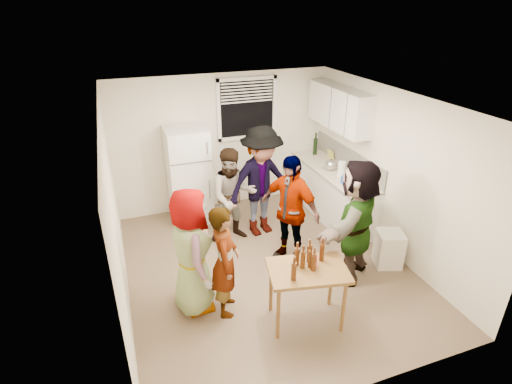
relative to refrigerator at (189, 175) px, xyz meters
name	(u,v)px	position (x,y,z in m)	size (l,w,h in m)	color
room	(267,267)	(0.75, -1.88, -0.85)	(4.00, 4.50, 2.50)	white
window	(247,109)	(1.20, 0.33, 1.00)	(1.12, 0.10, 1.06)	white
refrigerator	(189,175)	(0.00, 0.00, 0.00)	(0.70, 0.70, 1.70)	white
counter_lower	(331,193)	(2.45, -0.73, -0.42)	(0.60, 2.20, 0.86)	white
countertop	(333,170)	(2.45, -0.73, 0.03)	(0.64, 2.22, 0.04)	beige
backsplash	(348,158)	(2.74, -0.73, 0.23)	(0.03, 2.20, 0.36)	#A29E94
upper_cabinets	(339,108)	(2.58, -0.53, 1.10)	(0.34, 1.60, 0.70)	white
kettle	(331,170)	(2.40, -0.72, 0.05)	(0.26, 0.21, 0.21)	silver
paper_towel	(341,176)	(2.43, -1.02, 0.05)	(0.12, 0.12, 0.26)	white
wine_bottle	(315,154)	(2.50, 0.07, 0.05)	(0.08, 0.08, 0.32)	black
beer_bottle_counter	(347,184)	(2.35, -1.36, 0.05)	(0.06, 0.06, 0.25)	#47230C
blue_cup	(343,183)	(2.32, -1.28, 0.05)	(0.09, 0.09, 0.12)	blue
picture_frame	(331,154)	(2.67, -0.23, 0.13)	(0.02, 0.20, 0.16)	#C4C14A
trash_bin	(389,250)	(2.49, -2.41, -0.60)	(0.37, 0.37, 0.54)	silver
serving_table	(304,320)	(0.80, -3.05, -0.85)	(0.93, 0.62, 0.79)	brown
beer_bottle_table	(309,261)	(0.87, -2.92, -0.06)	(0.06, 0.06, 0.23)	#47230C
red_cup	(313,266)	(0.88, -3.01, -0.06)	(0.10, 0.10, 0.13)	red
guest_grey	(196,305)	(-0.43, -2.32, -0.85)	(0.82, 1.68, 0.53)	#9B9B9B
guest_stripe	(227,308)	(-0.07, -2.52, -0.85)	(0.54, 1.49, 0.36)	#141933
guest_back_left	(234,238)	(0.53, -0.92, -0.85)	(0.77, 1.58, 0.60)	brown
guest_back_right	(261,231)	(1.02, -0.89, -0.85)	(1.21, 1.88, 0.70)	#3F3F43
guest_black	(288,257)	(1.14, -1.75, -0.85)	(1.00, 1.70, 0.41)	black
guest_orange	(349,274)	(1.82, -2.45, -0.85)	(1.67, 1.80, 0.53)	#ED7B57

